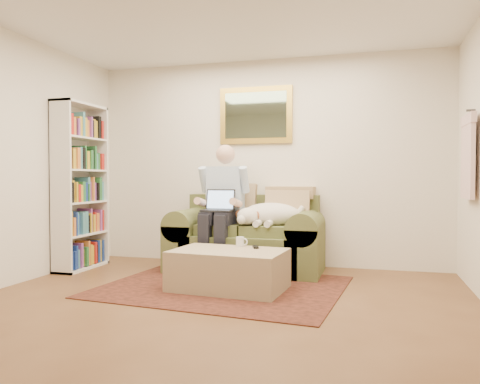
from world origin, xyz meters
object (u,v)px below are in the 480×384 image
at_px(laptop, 219,205).
at_px(bookshelf, 81,186).
at_px(sleeping_dog, 271,214).
at_px(ottoman, 229,270).
at_px(seated_man, 221,208).
at_px(sofa, 246,245).
at_px(coffee_mug, 240,242).

xyz_separation_m(laptop, bookshelf, (-1.70, -0.18, 0.21)).
height_order(laptop, sleeping_dog, laptop).
height_order(laptop, ottoman, laptop).
relative_size(seated_man, laptop, 4.33).
bearing_deg(ottoman, sofa, 94.75).
bearing_deg(coffee_mug, ottoman, -99.56).
bearing_deg(seated_man, bookshelf, -171.60).
bearing_deg(bookshelf, sleeping_dog, 8.07).
height_order(seated_man, sleeping_dog, seated_man).
relative_size(laptop, ottoman, 0.32).
xyz_separation_m(sofa, laptop, (-0.27, -0.23, 0.48)).
distance_m(seated_man, coffee_mug, 0.75).
bearing_deg(ottoman, seated_man, 113.10).
height_order(seated_man, bookshelf, bookshelf).
height_order(seated_man, ottoman, seated_man).
relative_size(sofa, laptop, 5.15).
bearing_deg(sleeping_dog, seated_man, -172.87).
height_order(sofa, laptop, laptop).
bearing_deg(ottoman, bookshelf, 164.56).
bearing_deg(laptop, ottoman, -65.02).
distance_m(laptop, ottoman, 1.02).
xyz_separation_m(laptop, ottoman, (0.35, -0.75, -0.59)).
bearing_deg(laptop, coffee_mug, -51.45).
relative_size(sofa, bookshelf, 0.89).
bearing_deg(laptop, seated_man, 90.00).
relative_size(sofa, ottoman, 1.65).
xyz_separation_m(laptop, coffee_mug, (0.39, -0.49, -0.34)).
distance_m(sofa, ottoman, 0.99).
distance_m(sleeping_dog, coffee_mug, 0.71).
bearing_deg(ottoman, sleeping_dog, 75.03).
bearing_deg(bookshelf, ottoman, -15.44).
bearing_deg(sofa, laptop, -138.98).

